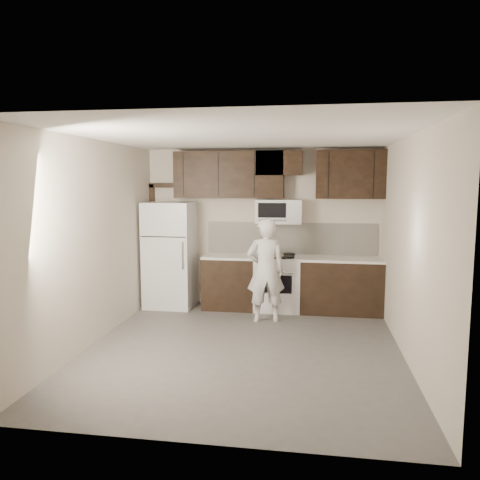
% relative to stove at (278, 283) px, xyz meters
% --- Properties ---
extents(floor, '(4.50, 4.50, 0.00)m').
position_rel_stove_xyz_m(floor, '(-0.30, -1.94, -0.46)').
color(floor, '#53504D').
rests_on(floor, ground).
extents(back_wall, '(4.00, 0.00, 4.00)m').
position_rel_stove_xyz_m(back_wall, '(-0.30, 0.31, 0.89)').
color(back_wall, beige).
rests_on(back_wall, ground).
extents(ceiling, '(4.50, 4.50, 0.00)m').
position_rel_stove_xyz_m(ceiling, '(-0.30, -1.94, 2.24)').
color(ceiling, white).
rests_on(ceiling, back_wall).
extents(counter_run, '(2.95, 0.64, 0.91)m').
position_rel_stove_xyz_m(counter_run, '(0.30, 0.00, -0.00)').
color(counter_run, black).
rests_on(counter_run, floor).
extents(stove, '(0.76, 0.66, 0.94)m').
position_rel_stove_xyz_m(stove, '(0.00, 0.00, 0.00)').
color(stove, silver).
rests_on(stove, floor).
extents(backsplash, '(2.90, 0.02, 0.54)m').
position_rel_stove_xyz_m(backsplash, '(0.20, 0.30, 0.72)').
color(backsplash, silver).
rests_on(backsplash, counter_run).
extents(upper_cabinets, '(3.48, 0.35, 0.78)m').
position_rel_stove_xyz_m(upper_cabinets, '(-0.09, 0.14, 1.82)').
color(upper_cabinets, black).
rests_on(upper_cabinets, back_wall).
extents(microwave, '(0.76, 0.42, 0.40)m').
position_rel_stove_xyz_m(microwave, '(-0.00, 0.12, 1.19)').
color(microwave, silver).
rests_on(microwave, upper_cabinets).
extents(refrigerator, '(0.80, 0.76, 1.80)m').
position_rel_stove_xyz_m(refrigerator, '(-1.85, -0.05, 0.44)').
color(refrigerator, silver).
rests_on(refrigerator, floor).
extents(door_trim, '(0.50, 0.08, 2.12)m').
position_rel_stove_xyz_m(door_trim, '(-2.22, 0.27, 0.79)').
color(door_trim, black).
rests_on(door_trim, floor).
extents(saucepan, '(0.33, 0.19, 0.18)m').
position_rel_stove_xyz_m(saucepan, '(-0.18, -0.15, 0.52)').
color(saucepan, silver).
rests_on(saucepan, stove).
extents(baking_tray, '(0.43, 0.34, 0.02)m').
position_rel_stove_xyz_m(baking_tray, '(-0.03, -0.13, 0.46)').
color(baking_tray, black).
rests_on(baking_tray, counter_run).
extents(pizza, '(0.29, 0.29, 0.02)m').
position_rel_stove_xyz_m(pizza, '(-0.03, -0.13, 0.48)').
color(pizza, '#CCBA89').
rests_on(pizza, baking_tray).
extents(person, '(0.65, 0.49, 1.60)m').
position_rel_stove_xyz_m(person, '(-0.13, -0.70, 0.34)').
color(person, silver).
rests_on(person, floor).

